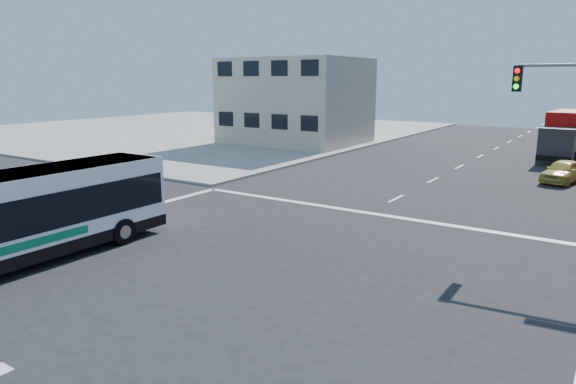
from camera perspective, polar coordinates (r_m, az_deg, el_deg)
The scene contains 6 objects.
ground at distance 16.37m, azimuth -5.39°, elevation -9.42°, with size 120.00×120.00×0.00m, color black.
sidewalk_nw at distance 64.91m, azimuth -10.30°, elevation 6.90°, with size 50.00×50.00×0.15m, color gray.
building_west at distance 49.57m, azimuth 0.87°, elevation 10.01°, with size 12.06×10.06×8.00m.
transit_bus at distance 18.95m, azimuth -29.07°, elevation -2.60°, with size 2.63×11.58×3.43m.
box_truck at distance 45.07m, azimuth 28.48°, elevation 5.45°, with size 2.95×8.34×3.69m.
parked_car at distance 35.01m, azimuth 28.26°, elevation 2.06°, with size 1.61×4.00×1.36m, color #C6B74F.
Camera 1 is at (9.58, -11.80, 6.07)m, focal length 32.00 mm.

